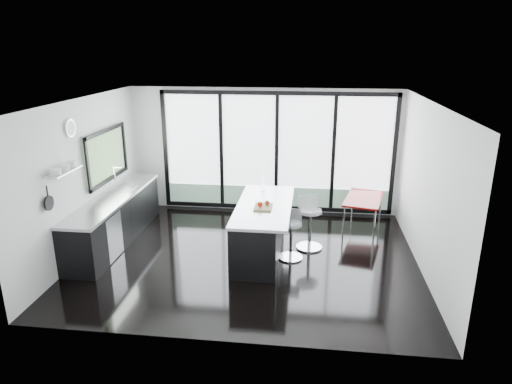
# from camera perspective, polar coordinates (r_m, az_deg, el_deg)

# --- Properties ---
(floor) EXTENTS (6.00, 5.00, 0.00)m
(floor) POSITION_cam_1_polar(r_m,az_deg,el_deg) (8.39, -0.94, -8.10)
(floor) COLOR black
(floor) RESTS_ON ground
(ceiling) EXTENTS (6.00, 5.00, 0.00)m
(ceiling) POSITION_cam_1_polar(r_m,az_deg,el_deg) (7.58, -1.05, 11.26)
(ceiling) COLOR white
(ceiling) RESTS_ON wall_back
(wall_back) EXTENTS (6.00, 0.09, 2.80)m
(wall_back) POSITION_cam_1_polar(r_m,az_deg,el_deg) (10.24, 2.43, 4.33)
(wall_back) COLOR silver
(wall_back) RESTS_ON ground
(wall_front) EXTENTS (6.00, 0.00, 2.80)m
(wall_front) POSITION_cam_1_polar(r_m,az_deg,el_deg) (5.56, -4.57, -6.37)
(wall_front) COLOR silver
(wall_front) RESTS_ON ground
(wall_left) EXTENTS (0.26, 5.00, 2.80)m
(wall_left) POSITION_cam_1_polar(r_m,az_deg,el_deg) (8.97, -19.94, 3.19)
(wall_left) COLOR silver
(wall_left) RESTS_ON ground
(wall_right) EXTENTS (0.00, 5.00, 2.80)m
(wall_right) POSITION_cam_1_polar(r_m,az_deg,el_deg) (8.04, 20.70, 0.26)
(wall_right) COLOR silver
(wall_right) RESTS_ON ground
(counter_cabinets) EXTENTS (0.69, 3.24, 1.36)m
(counter_cabinets) POSITION_cam_1_polar(r_m,az_deg,el_deg) (9.27, -17.22, -3.20)
(counter_cabinets) COLOR black
(counter_cabinets) RESTS_ON floor
(island) EXTENTS (0.98, 2.32, 1.23)m
(island) POSITION_cam_1_polar(r_m,az_deg,el_deg) (8.36, 0.49, -4.57)
(island) COLOR black
(island) RESTS_ON floor
(bar_stool_near) EXTENTS (0.46, 0.46, 0.70)m
(bar_stool_near) POSITION_cam_1_polar(r_m,az_deg,el_deg) (8.21, 4.39, -6.07)
(bar_stool_near) COLOR silver
(bar_stool_near) RESTS_ON floor
(bar_stool_far) EXTENTS (0.62, 0.62, 0.78)m
(bar_stool_far) POSITION_cam_1_polar(r_m,az_deg,el_deg) (8.63, 6.73, -4.61)
(bar_stool_far) COLOR silver
(bar_stool_far) RESTS_ON floor
(red_table) EXTENTS (0.97, 1.36, 0.66)m
(red_table) POSITION_cam_1_polar(r_m,az_deg,el_deg) (9.80, 13.20, -2.54)
(red_table) COLOR maroon
(red_table) RESTS_ON floor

